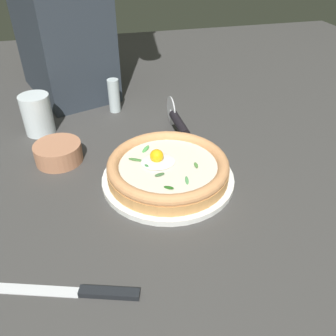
% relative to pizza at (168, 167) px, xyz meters
% --- Properties ---
extents(ground_plane, '(2.40, 2.40, 0.03)m').
position_rel_pizza_xyz_m(ground_plane, '(-0.02, -0.00, -0.05)').
color(ground_plane, '#3C3B3A').
rests_on(ground_plane, ground).
extents(pizza_plate, '(0.28, 0.28, 0.01)m').
position_rel_pizza_xyz_m(pizza_plate, '(0.00, -0.00, -0.03)').
color(pizza_plate, white).
rests_on(pizza_plate, ground).
extents(pizza, '(0.25, 0.25, 0.06)m').
position_rel_pizza_xyz_m(pizza, '(0.00, 0.00, 0.00)').
color(pizza, tan).
rests_on(pizza, pizza_plate).
extents(side_bowl, '(0.11, 0.11, 0.04)m').
position_rel_pizza_xyz_m(side_bowl, '(-0.22, 0.13, -0.01)').
color(side_bowl, '#B67856').
rests_on(side_bowl, ground).
extents(pizza_cutter, '(0.02, 0.17, 0.08)m').
position_rel_pizza_xyz_m(pizza_cutter, '(0.07, 0.19, 0.00)').
color(pizza_cutter, silver).
rests_on(pizza_cutter, ground).
extents(table_knife, '(0.24, 0.09, 0.01)m').
position_rel_pizza_xyz_m(table_knife, '(-0.19, -0.24, -0.03)').
color(table_knife, silver).
rests_on(table_knife, ground).
extents(drinking_glass, '(0.07, 0.07, 0.10)m').
position_rel_pizza_xyz_m(drinking_glass, '(-0.27, 0.28, 0.01)').
color(drinking_glass, silver).
rests_on(drinking_glass, ground).
extents(pepper_shaker, '(0.03, 0.03, 0.09)m').
position_rel_pizza_xyz_m(pepper_shaker, '(-0.07, 0.36, 0.01)').
color(pepper_shaker, silver).
rests_on(pepper_shaker, ground).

